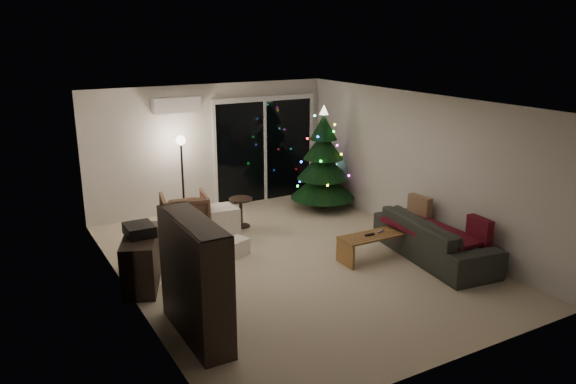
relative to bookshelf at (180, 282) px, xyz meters
name	(u,v)px	position (x,y,z in m)	size (l,w,h in m)	color
room	(272,175)	(2.71, 2.84, 0.29)	(6.50, 7.51, 2.60)	beige
bookshelf	(180,282)	(0.00, 0.00, 0.00)	(0.37, 1.45, 1.45)	black
media_cabinet	(142,260)	(0.00, 1.71, -0.35)	(0.44, 1.19, 0.74)	black
stereo	(139,230)	(0.00, 1.71, 0.10)	(0.38, 0.44, 0.16)	black
armchair	(185,214)	(1.24, 3.40, -0.36)	(0.79, 0.81, 0.74)	brown
ottoman	(222,220)	(1.83, 3.13, -0.49)	(0.53, 0.53, 0.48)	#F3E2CD
cardboard_box_a	(189,270)	(0.61, 1.51, -0.58)	(0.41, 0.32, 0.30)	silver
cardboard_box_b	(236,247)	(1.59, 2.02, -0.59)	(0.39, 0.29, 0.27)	silver
side_table	(241,212)	(2.26, 3.23, -0.45)	(0.44, 0.44, 0.54)	black
floor_lamp	(183,180)	(1.49, 4.15, 0.06)	(0.25, 0.25, 1.56)	black
sofa	(435,238)	(4.30, 0.38, -0.39)	(2.28, 0.89, 0.66)	#2A2B28
sofa_throw	(431,230)	(4.20, 0.38, -0.24)	(0.71, 1.64, 0.05)	maroon
cushion_a	(419,209)	(4.55, 1.03, -0.12)	(0.13, 0.44, 0.44)	#A47755
cushion_b	(479,232)	(4.55, -0.27, -0.12)	(0.13, 0.44, 0.44)	maroon
coffee_table	(377,246)	(3.51, 0.82, -0.52)	(1.28, 0.45, 0.40)	#A07138
remote_a	(370,235)	(3.36, 0.82, -0.31)	(0.16, 0.05, 0.02)	black
remote_b	(380,231)	(3.61, 0.87, -0.31)	(0.15, 0.04, 0.02)	slate
christmas_tree	(323,158)	(4.16, 3.42, 0.32)	(1.30, 1.30, 2.09)	black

